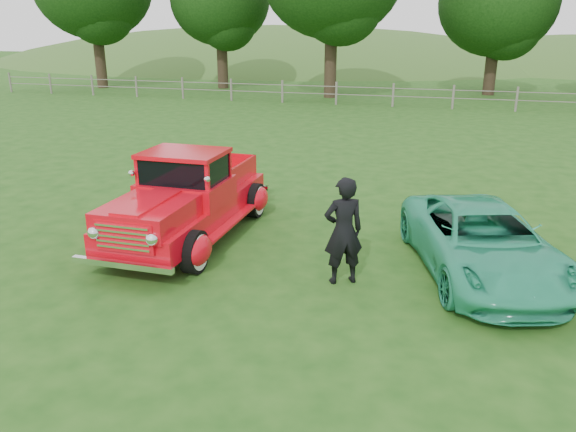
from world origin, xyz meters
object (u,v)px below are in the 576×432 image
(tree_mid_west, at_px, (220,0))
(red_pickup, at_px, (188,199))
(teal_sedan, at_px, (482,241))
(man, at_px, (343,231))
(tree_near_east, at_px, (498,3))

(tree_mid_west, xyz_separation_m, red_pickup, (10.22, -26.27, -4.75))
(tree_mid_west, bearing_deg, teal_sedan, -59.25)
(red_pickup, relative_size, man, 2.76)
(tree_mid_west, distance_m, man, 30.96)
(tree_mid_west, bearing_deg, man, -63.72)
(tree_near_east, bearing_deg, man, -96.90)
(tree_near_east, xyz_separation_m, red_pickup, (-6.78, -27.27, -4.45))
(red_pickup, distance_m, man, 3.54)
(teal_sedan, bearing_deg, red_pickup, 160.17)
(red_pickup, bearing_deg, tree_mid_west, 111.21)
(tree_near_east, height_order, red_pickup, tree_near_east)
(red_pickup, bearing_deg, man, -19.44)
(tree_mid_west, relative_size, teal_sedan, 1.98)
(tree_near_east, xyz_separation_m, teal_sedan, (-1.25, -27.47, -4.65))
(tree_mid_west, bearing_deg, tree_near_east, 3.37)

